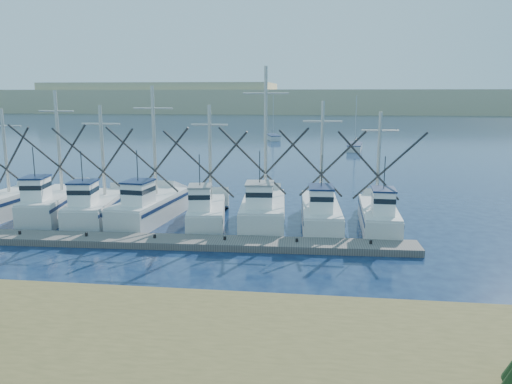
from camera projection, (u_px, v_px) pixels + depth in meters
ground at (285, 285)px, 22.22m from camera, size 500.00×500.00×0.00m
floating_dock at (155, 241)px, 28.15m from camera, size 29.35×2.94×0.39m
dune_ridge at (318, 101)px, 225.59m from camera, size 360.00×60.00×10.00m
trawler_fleet at (178, 209)px, 32.70m from camera, size 28.11×8.61×10.12m
sailboat_near at (355, 147)px, 75.08m from camera, size 2.76×7.00×8.10m
sailboat_far at (273, 137)px, 91.74m from camera, size 3.35×6.56×8.10m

